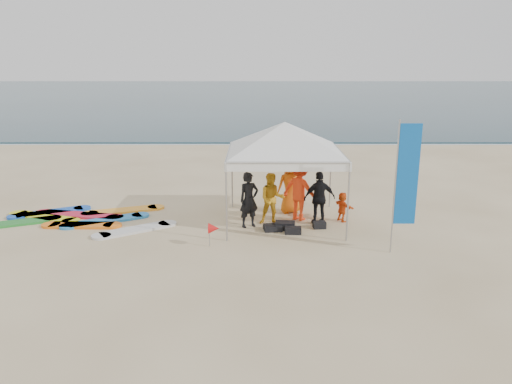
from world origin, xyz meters
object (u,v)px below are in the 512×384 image
at_px(person_black_a, 249,200).
at_px(marker_pennant, 214,229).
at_px(person_black_b, 319,198).
at_px(feather_flag, 406,176).
at_px(person_orange_b, 290,186).
at_px(surfboard_spread, 79,219).
at_px(person_yellow, 272,199).
at_px(person_orange_a, 300,190).
at_px(canopy_tent, 285,122).
at_px(person_seated, 342,207).

distance_m(person_black_a, marker_pennant, 1.87).
relative_size(person_black_b, feather_flag, 0.47).
xyz_separation_m(person_orange_b, surfboard_spread, (-6.51, -0.77, -0.84)).
distance_m(person_black_b, surfboard_spread, 7.34).
distance_m(person_yellow, person_orange_b, 1.28).
bearing_deg(person_orange_a, person_black_a, 58.23).
distance_m(person_orange_b, feather_flag, 4.43).
height_order(feather_flag, surfboard_spread, feather_flag).
distance_m(person_orange_a, feather_flag, 3.75).
height_order(canopy_tent, feather_flag, canopy_tent).
distance_m(marker_pennant, surfboard_spread, 4.88).
relative_size(person_black_b, canopy_tent, 0.35).
height_order(person_seated, feather_flag, feather_flag).
bearing_deg(marker_pennant, feather_flag, -5.04).
relative_size(person_yellow, feather_flag, 0.46).
relative_size(person_seated, feather_flag, 0.27).
xyz_separation_m(person_black_b, surfboard_spread, (-7.29, 0.39, -0.76)).
relative_size(person_orange_b, person_seated, 1.94).
relative_size(person_yellow, canopy_tent, 0.34).
height_order(person_orange_b, surfboard_spread, person_orange_b).
distance_m(person_black_a, surfboard_spread, 5.31).
xyz_separation_m(person_seated, canopy_tent, (-1.78, -0.08, 2.56)).
height_order(person_yellow, feather_flag, feather_flag).
relative_size(person_orange_a, person_black_b, 1.16).
relative_size(person_seated, marker_pennant, 1.42).
bearing_deg(feather_flag, person_orange_a, 130.67).
xyz_separation_m(person_yellow, person_black_b, (1.40, -0.04, 0.03)).
bearing_deg(person_black_a, person_yellow, -3.87).
bearing_deg(canopy_tent, marker_pennant, -133.39).
relative_size(person_orange_a, person_seated, 2.06).
distance_m(person_black_b, person_seated, 0.86).
bearing_deg(marker_pennant, person_orange_a, 43.38).
height_order(person_orange_a, feather_flag, feather_flag).
bearing_deg(person_yellow, surfboard_spread, 173.38).
height_order(person_yellow, marker_pennant, person_yellow).
bearing_deg(feather_flag, person_black_b, 128.46).
bearing_deg(canopy_tent, person_seated, 2.49).
distance_m(person_orange_a, person_orange_b, 0.74).
bearing_deg(person_orange_a, person_yellow, 59.83).
height_order(person_orange_a, marker_pennant, person_orange_a).
relative_size(person_black_a, feather_flag, 0.48).
bearing_deg(canopy_tent, person_black_a, -157.08).
height_order(person_orange_a, person_orange_b, person_orange_a).
bearing_deg(person_black_a, person_orange_a, -1.78).
distance_m(person_orange_a, person_black_b, 0.72).
height_order(person_orange_a, person_seated, person_orange_a).
xyz_separation_m(person_orange_a, person_black_b, (0.54, -0.46, -0.13)).
xyz_separation_m(person_black_a, person_black_b, (2.08, 0.24, -0.02)).
distance_m(person_yellow, person_orange_a, 0.97).
relative_size(person_yellow, surfboard_spread, 0.27).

